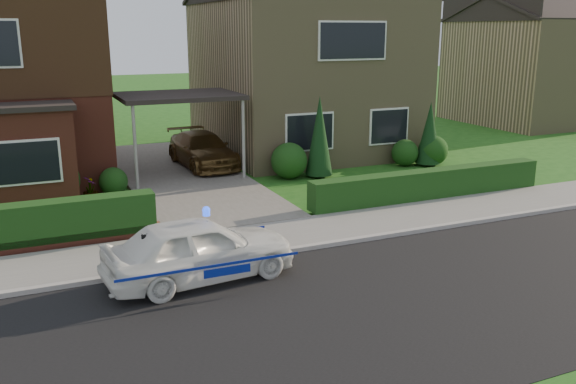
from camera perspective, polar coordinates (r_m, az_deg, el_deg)
ground at (r=10.81m, az=4.83°, el=-11.27°), size 120.00×120.00×0.00m
road at (r=10.81m, az=4.83°, el=-11.27°), size 60.00×6.00×0.02m
kerb at (r=13.32m, az=-1.46°, el=-5.74°), size 60.00×0.16×0.12m
sidewalk at (r=14.24m, az=-3.07°, el=-4.41°), size 60.00×2.00×0.10m
driveway at (r=20.59m, az=-9.90°, el=1.53°), size 3.80×12.00×0.12m
house_right at (r=24.83m, az=1.33°, el=12.42°), size 7.50×8.06×7.25m
carport_link at (r=20.11m, az=-10.20°, el=8.71°), size 3.80×3.00×2.77m
hedge_right at (r=18.01m, az=12.98°, el=-0.77°), size 7.50×0.55×0.80m
shrub_left_mid at (r=18.26m, az=-20.90°, el=0.97°), size 1.32×1.32×1.32m
shrub_left_near at (r=18.74m, az=-16.02°, el=0.96°), size 0.84×0.84×0.84m
shrub_right_near at (r=19.99m, az=0.10°, el=2.94°), size 1.20×1.20×1.20m
shrub_right_mid at (r=22.32m, az=10.88°, el=3.63°), size 0.96×0.96×0.96m
shrub_right_far at (r=22.65m, az=13.41°, el=3.80°), size 1.08×1.08×1.08m
conifer_a at (r=20.10m, az=2.95°, el=5.02°), size 0.90×0.90×2.60m
conifer_b at (r=22.43m, az=13.09°, el=5.17°), size 0.90×0.90×2.20m
neighbour_right at (r=34.85m, az=21.84°, el=10.36°), size 6.50×7.00×5.20m
police_car at (r=12.00m, az=-8.29°, el=-5.35°), size 3.43×3.86×1.43m
driveway_car at (r=21.58m, az=-8.01°, el=3.96°), size 1.85×4.08×1.16m
potted_plant_a at (r=18.04m, az=-24.48°, el=-0.63°), size 0.38×0.28×0.67m
potted_plant_c at (r=18.09m, az=-18.01°, el=0.16°), size 0.45×0.45×0.74m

